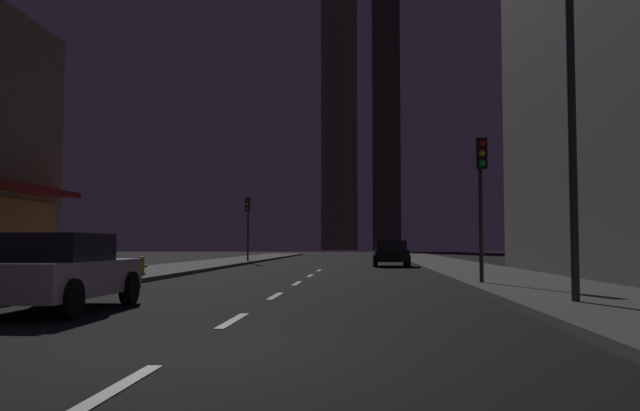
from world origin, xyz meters
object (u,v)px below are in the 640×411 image
at_px(car_parked_near, 57,271).
at_px(traffic_light_far_left, 248,214).
at_px(fire_hydrant_far_left, 141,266).
at_px(traffic_light_near_right, 481,177).
at_px(car_parked_far, 391,253).
at_px(street_lamp_right, 528,51).

bearing_deg(car_parked_near, traffic_light_far_left, 93.45).
distance_m(fire_hydrant_far_left, traffic_light_near_right, 12.49).
relative_size(car_parked_far, fire_hydrant_far_left, 6.48).
relative_size(fire_hydrant_far_left, traffic_light_far_left, 0.16).
relative_size(car_parked_far, traffic_light_near_right, 1.01).
xyz_separation_m(car_parked_far, fire_hydrant_far_left, (-9.50, -14.03, -0.29)).
bearing_deg(car_parked_far, traffic_light_near_right, -84.08).
bearing_deg(car_parked_far, fire_hydrant_far_left, -124.10).
distance_m(car_parked_near, traffic_light_near_right, 11.96).
distance_m(car_parked_near, fire_hydrant_far_left, 11.90).
height_order(fire_hydrant_far_left, traffic_light_near_right, traffic_light_near_right).
relative_size(car_parked_near, car_parked_far, 1.00).
distance_m(car_parked_far, traffic_light_far_left, 11.05).
distance_m(fire_hydrant_far_left, traffic_light_far_left, 19.99).
bearing_deg(car_parked_far, traffic_light_far_left, 147.62).
bearing_deg(fire_hydrant_far_left, street_lamp_right, -43.18).
distance_m(traffic_light_near_right, street_lamp_right, 6.55).
xyz_separation_m(car_parked_near, traffic_light_far_left, (-1.90, 31.47, 2.45)).
bearing_deg(car_parked_near, traffic_light_near_right, 38.99).
relative_size(car_parked_far, traffic_light_far_left, 1.01).
distance_m(fire_hydrant_far_left, street_lamp_right, 16.14).
distance_m(car_parked_far, street_lamp_right, 25.05).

